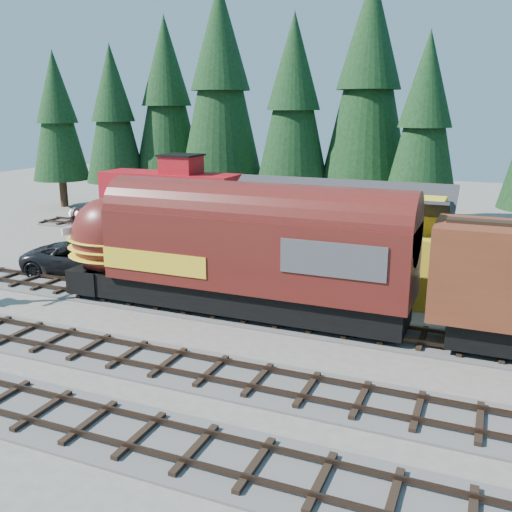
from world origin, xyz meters
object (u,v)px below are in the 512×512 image
at_px(locomotive, 219,255).
at_px(pickup_truck_a, 81,258).
at_px(pickup_truck_b, 115,254).
at_px(caboose, 171,198).
at_px(depot, 327,229).

xyz_separation_m(locomotive, pickup_truck_a, (-10.16, 2.61, -1.81)).
relative_size(pickup_truck_a, pickup_truck_b, 1.21).
distance_m(locomotive, caboose, 17.80).
distance_m(depot, pickup_truck_a, 14.09).
height_order(depot, pickup_truck_a, depot).
relative_size(depot, pickup_truck_b, 2.40).
relative_size(caboose, pickup_truck_a, 1.65).
bearing_deg(locomotive, depot, 63.57).
bearing_deg(pickup_truck_b, caboose, 6.20).
bearing_deg(locomotive, pickup_truck_b, 153.91).
height_order(depot, locomotive, depot).
relative_size(locomotive, pickup_truck_b, 3.22).
bearing_deg(pickup_truck_b, locomotive, -120.40).
xyz_separation_m(locomotive, pickup_truck_b, (-9.24, 4.53, -1.93)).
distance_m(caboose, pickup_truck_b, 9.83).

